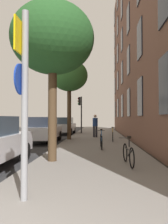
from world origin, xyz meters
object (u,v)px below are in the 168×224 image
object	(u,v)px
sign_post	(24,91)
bicycle_2	(113,136)
bicycle_0	(128,154)
traffic_light	(80,108)
bicycle_1	(101,141)
tree_far	(69,76)
pedestrian_0	(95,124)
car_1	(43,129)
tree_near	(53,40)
car_2	(64,126)

from	to	relation	value
sign_post	bicycle_2	distance (m)	10.06
bicycle_0	bicycle_2	bearing A→B (deg)	90.16
traffic_light	bicycle_1	xyz separation A→B (m)	(1.88, -10.32, -2.06)
traffic_light	bicycle_0	world-z (taller)	traffic_light
tree_far	bicycle_1	bearing A→B (deg)	-62.98
sign_post	bicycle_2	xyz separation A→B (m)	(2.25, 9.67, -1.60)
pedestrian_0	car_1	xyz separation A→B (m)	(-3.30, -2.64, -0.25)
bicycle_1	pedestrian_0	xyz separation A→B (m)	(-0.37, 5.86, 0.61)
traffic_light	tree_near	xyz separation A→B (m)	(0.17, -13.38, 1.71)
car_1	car_2	distance (m)	6.76
bicycle_2	car_1	bearing A→B (deg)	179.86
bicycle_2	tree_near	bearing A→B (deg)	-111.50
bicycle_1	car_1	bearing A→B (deg)	138.78
tree_near	car_2	distance (m)	13.59
car_1	car_2	xyz separation A→B (m)	(0.26, 6.76, -0.00)
tree_far	car_1	bearing A→B (deg)	-148.57
bicycle_0	car_2	distance (m)	14.12
tree_far	bicycle_1	distance (m)	6.13
bicycle_1	bicycle_2	xyz separation A→B (m)	(0.77, 3.21, -0.02)
bicycle_2	car_2	xyz separation A→B (m)	(-4.18, 6.77, 0.38)
bicycle_1	bicycle_2	bearing A→B (deg)	76.57
traffic_light	tree_far	size ratio (longest dim) A/B	0.65
pedestrian_0	tree_near	bearing A→B (deg)	-98.51
traffic_light	car_1	distance (m)	7.53
tree_near	bicycle_1	distance (m)	5.15
bicycle_1	car_1	distance (m)	4.90
pedestrian_0	bicycle_1	bearing A→B (deg)	-86.39
sign_post	tree_far	distance (m)	10.91
traffic_light	bicycle_0	xyz separation A→B (m)	(2.66, -13.82, -2.08)
pedestrian_0	car_2	xyz separation A→B (m)	(-3.05, 4.12, -0.25)
bicycle_0	pedestrian_0	bearing A→B (deg)	97.03
traffic_light	car_1	bearing A→B (deg)	-104.20
sign_post	tree_far	xyz separation A→B (m)	(-0.64, 10.63, 2.38)
bicycle_2	car_1	world-z (taller)	car_1
bicycle_1	pedestrian_0	distance (m)	5.90
bicycle_1	car_2	bearing A→B (deg)	108.91
tree_near	tree_far	world-z (taller)	tree_far
bicycle_2	car_2	world-z (taller)	car_2
car_2	car_1	bearing A→B (deg)	-92.17
tree_far	car_2	bearing A→B (deg)	102.54
sign_post	bicycle_0	distance (m)	4.06
bicycle_0	bicycle_1	xyz separation A→B (m)	(-0.78, 3.50, 0.02)
bicycle_0	car_1	distance (m)	8.07
sign_post	tree_far	size ratio (longest dim) A/B	0.62
bicycle_0	bicycle_1	distance (m)	3.59
bicycle_0	car_1	bearing A→B (deg)	123.57
car_2	bicycle_1	bearing A→B (deg)	-71.09
car_1	bicycle_1	bearing A→B (deg)	-41.22
car_2	tree_near	bearing A→B (deg)	-82.51
bicycle_2	traffic_light	bearing A→B (deg)	110.36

